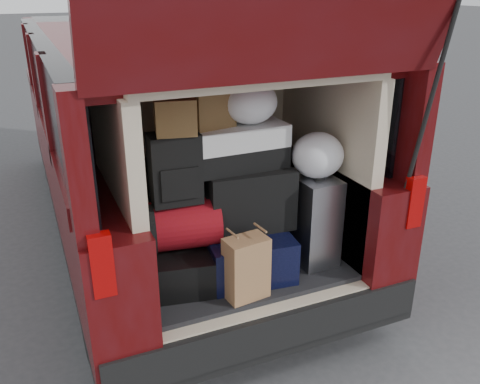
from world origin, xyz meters
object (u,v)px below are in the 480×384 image
object	(u,v)px
black_soft_case	(248,198)
navy_hardshell	(243,247)
backpack	(175,169)
black_hardshell	(181,262)
kraft_bag	(246,268)
silver_roller	(311,218)
red_duffel	(181,224)
twotone_duffel	(236,146)

from	to	relation	value
black_soft_case	navy_hardshell	bearing A→B (deg)	-145.84
navy_hardshell	backpack	xyz separation A→B (m)	(-0.39, 0.01, 0.56)
black_hardshell	kraft_bag	world-z (taller)	kraft_bag
black_hardshell	navy_hardshell	world-z (taller)	navy_hardshell
black_hardshell	kraft_bag	xyz separation A→B (m)	(0.27, -0.32, 0.07)
navy_hardshell	black_soft_case	size ratio (longest dim) A/B	1.18
silver_roller	kraft_bag	size ratio (longest dim) A/B	1.54
kraft_bag	black_hardshell	bearing A→B (deg)	122.92
red_duffel	backpack	bearing A→B (deg)	178.70
black_hardshell	black_soft_case	bearing A→B (deg)	9.93
black_soft_case	twotone_duffel	bearing A→B (deg)	138.86
silver_roller	backpack	distance (m)	0.92
navy_hardshell	silver_roller	size ratio (longest dim) A/B	1.09
silver_roller	kraft_bag	xyz separation A→B (m)	(-0.54, -0.23, -0.10)
black_hardshell	silver_roller	bearing A→B (deg)	4.24
navy_hardshell	black_soft_case	xyz separation A→B (m)	(0.04, 0.02, 0.31)
backpack	black_soft_case	bearing A→B (deg)	4.72
black_soft_case	twotone_duffel	size ratio (longest dim) A/B	0.90
kraft_bag	silver_roller	bearing A→B (deg)	16.52
silver_roller	black_soft_case	bearing A→B (deg)	166.03
navy_hardshell	backpack	size ratio (longest dim) A/B	1.54
black_hardshell	kraft_bag	bearing A→B (deg)	-39.51
silver_roller	twotone_duffel	world-z (taller)	twotone_duffel
black_soft_case	black_hardshell	bearing A→B (deg)	-175.25
black_hardshell	silver_roller	size ratio (longest dim) A/B	0.98
backpack	navy_hardshell	bearing A→B (deg)	1.58
kraft_bag	black_soft_case	distance (m)	0.44
black_hardshell	silver_roller	xyz separation A→B (m)	(0.81, -0.09, 0.17)
navy_hardshell	twotone_duffel	world-z (taller)	twotone_duffel
red_duffel	twotone_duffel	bearing A→B (deg)	19.71
twotone_duffel	kraft_bag	bearing A→B (deg)	-106.09
kraft_bag	red_duffel	xyz separation A→B (m)	(-0.27, 0.31, 0.18)
red_duffel	backpack	distance (m)	0.33
kraft_bag	black_soft_case	world-z (taller)	black_soft_case
red_duffel	black_soft_case	bearing A→B (deg)	10.79
navy_hardshell	kraft_bag	size ratio (longest dim) A/B	1.68
black_soft_case	backpack	distance (m)	0.50
navy_hardshell	twotone_duffel	size ratio (longest dim) A/B	1.06
black_hardshell	backpack	xyz separation A→B (m)	(-0.01, -0.01, 0.58)
black_hardshell	red_duffel	world-z (taller)	red_duffel
kraft_bag	backpack	distance (m)	0.66
kraft_bag	red_duffel	bearing A→B (deg)	123.77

